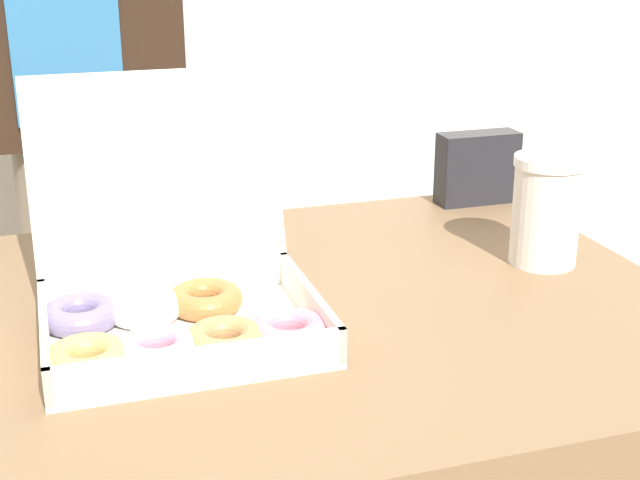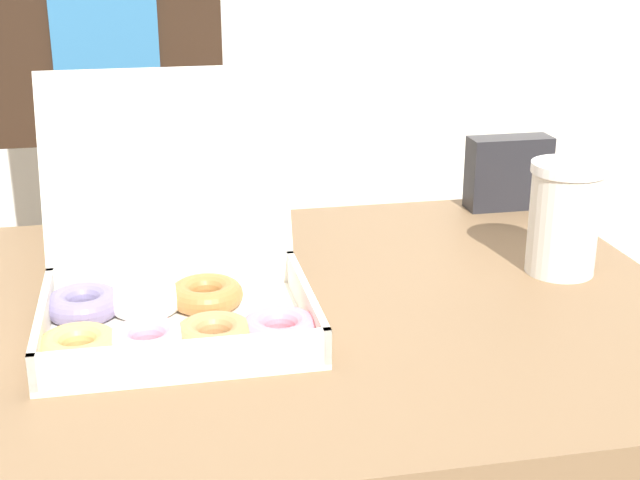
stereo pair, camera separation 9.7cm
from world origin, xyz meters
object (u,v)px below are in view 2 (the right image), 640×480
at_px(coffee_cup, 564,218).
at_px(donut_box, 169,294).
at_px(napkin_holder, 508,173).
at_px(person_customer, 110,81).

bearing_deg(coffee_cup, donut_box, -172.13).
bearing_deg(coffee_cup, napkin_holder, 81.68).
bearing_deg(donut_box, napkin_holder, 32.20).
xyz_separation_m(napkin_holder, person_customer, (-0.58, 0.33, 0.10)).
bearing_deg(napkin_holder, coffee_cup, -98.32).
bearing_deg(donut_box, coffee_cup, 7.87).
height_order(donut_box, napkin_holder, donut_box).
height_order(donut_box, person_customer, person_customer).
distance_m(donut_box, person_customer, 0.67).
relative_size(donut_box, person_customer, 0.20).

